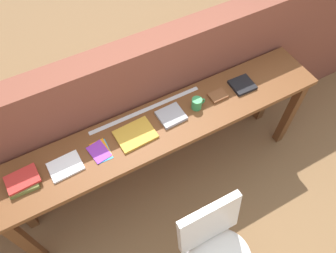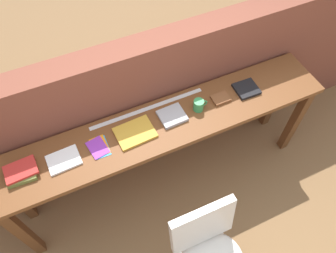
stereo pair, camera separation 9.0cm
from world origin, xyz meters
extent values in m
plane|color=brown|center=(0.00, 0.00, 0.00)|extent=(40.00, 40.00, 0.00)
cube|color=brown|center=(0.00, 0.64, 0.67)|extent=(6.00, 0.20, 1.35)
cube|color=brown|center=(0.00, 0.30, 0.86)|extent=(2.50, 0.44, 0.04)
cube|color=#5B341A|center=(-1.19, 0.14, 0.42)|extent=(0.07, 0.07, 0.84)
cube|color=#5B341A|center=(1.19, 0.14, 0.42)|extent=(0.07, 0.07, 0.84)
cube|color=#5B341A|center=(-1.19, 0.46, 0.42)|extent=(0.07, 0.07, 0.84)
cube|color=#5B341A|center=(1.19, 0.46, 0.42)|extent=(0.07, 0.07, 0.84)
cube|color=silver|center=(-0.06, -0.41, 0.69)|extent=(0.44, 0.11, 0.40)
cylinder|color=#B2B2B7|center=(0.10, -0.45, 0.21)|extent=(0.02, 0.02, 0.41)
cube|color=olive|center=(-1.00, 0.31, 0.90)|extent=(0.19, 0.16, 0.03)
cube|color=red|center=(-0.99, 0.32, 0.92)|extent=(0.21, 0.15, 0.02)
cube|color=white|center=(-0.73, 0.30, 0.89)|extent=(0.22, 0.17, 0.02)
cube|color=#3399D8|center=(-0.48, 0.30, 0.88)|extent=(0.11, 0.17, 0.00)
cube|color=orange|center=(-0.48, 0.31, 0.88)|extent=(0.11, 0.16, 0.00)
cube|color=purple|center=(-0.50, 0.30, 0.89)|extent=(0.14, 0.17, 0.00)
cube|color=gold|center=(-0.23, 0.31, 0.89)|extent=(0.27, 0.22, 0.02)
cube|color=#9E9EA3|center=(0.07, 0.33, 0.89)|extent=(0.19, 0.17, 0.03)
cylinder|color=#338C4C|center=(0.27, 0.31, 0.93)|extent=(0.08, 0.08, 0.09)
torus|color=#338C4C|center=(0.31, 0.31, 0.93)|extent=(0.06, 0.01, 0.06)
cube|color=brown|center=(0.46, 0.32, 0.89)|extent=(0.13, 0.10, 0.02)
cube|color=black|center=(0.69, 0.32, 0.89)|extent=(0.18, 0.17, 0.02)
cube|color=silver|center=(-0.07, 0.47, 0.88)|extent=(0.88, 0.03, 0.00)
camera|label=1|loc=(-0.62, -0.89, 2.78)|focal=35.00mm
camera|label=2|loc=(-0.54, -0.93, 2.78)|focal=35.00mm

